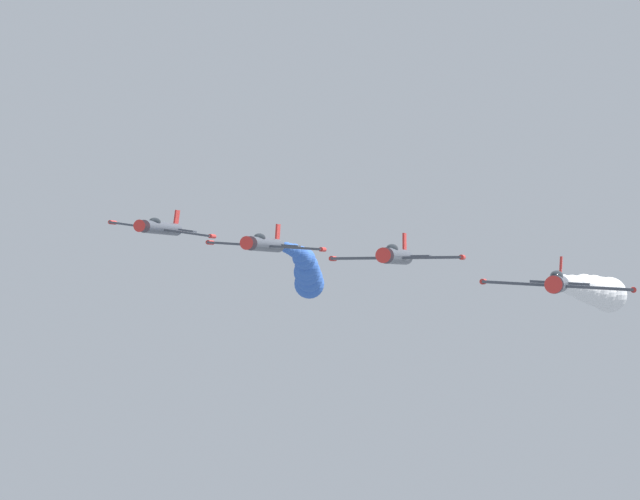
{
  "coord_description": "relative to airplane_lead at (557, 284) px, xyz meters",
  "views": [
    {
      "loc": [
        -21.58,
        103.68,
        111.45
      ],
      "look_at": [
        0.0,
        0.0,
        113.4
      ],
      "focal_mm": 80.08,
      "sensor_mm": 36.0,
      "label": 1
    }
  ],
  "objects": [
    {
      "name": "airplane_lead",
      "position": [
        0.0,
        0.0,
        0.0
      ],
      "size": [
        9.57,
        10.35,
        2.35
      ],
      "rotation": [
        0.0,
        -0.05,
        0.0
      ],
      "color": "#474C56"
    },
    {
      "name": "smoke_trail_lead",
      "position": [
        -1.94,
        -22.01,
        -0.67
      ],
      "size": [
        4.85,
        21.42,
        3.08
      ],
      "color": "white"
    },
    {
      "name": "airplane_left_inner",
      "position": [
        11.58,
        -9.97,
        1.87
      ],
      "size": [
        9.56,
        10.35,
        2.32
      ],
      "rotation": [
        0.0,
        0.01,
        0.0
      ],
      "color": "#474C56"
    },
    {
      "name": "airplane_right_inner",
      "position": [
        23.63,
        -20.21,
        2.99
      ],
      "size": [
        9.56,
        10.35,
        2.36
      ],
      "rotation": [
        0.0,
        -0.06,
        0.0
      ],
      "color": "#474C56"
    },
    {
      "name": "smoke_trail_right_inner",
      "position": [
        25.53,
        -44.72,
        0.82
      ],
      "size": [
        4.88,
        24.54,
        5.13
      ],
      "color": "blue"
    },
    {
      "name": "airplane_left_outer",
      "position": [
        35.28,
        -29.52,
        4.68
      ],
      "size": [
        9.52,
        10.35,
        2.7
      ],
      "rotation": [
        0.0,
        -0.14,
        0.0
      ],
      "color": "#474C56"
    }
  ]
}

